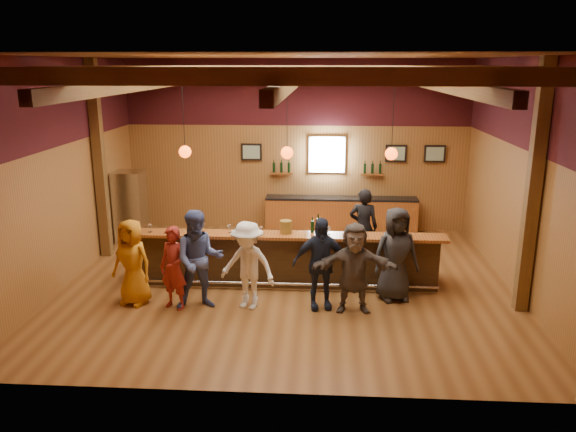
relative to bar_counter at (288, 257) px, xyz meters
The scene contains 27 objects.
room 2.69m from the bar_counter, 100.24° to the right, with size 9.04×9.00×4.52m.
bar_counter is the anchor object (origin of this frame).
back_bar_cabinet 3.76m from the bar_counter, 71.66° to the left, with size 4.00×0.52×0.95m.
window 4.17m from the bar_counter, 78.34° to the left, with size 0.95×0.09×0.95m.
framed_pictures 4.42m from the bar_counter, 66.46° to the left, with size 5.35×0.05×0.45m.
wine_shelves 3.97m from the bar_counter, 78.14° to the left, with size 3.00×0.18×0.30m.
pendant_lights 2.19m from the bar_counter, 96.37° to the right, with size 4.24×0.24×1.37m.
stainless_fridge 4.81m from the bar_counter, 149.24° to the left, with size 0.70×0.70×1.80m, color silver.
customer_orange 3.12m from the bar_counter, 154.92° to the right, with size 0.80×0.52×1.63m, color #B96C11.
customer_redvest 2.49m from the bar_counter, 143.72° to the right, with size 0.57×0.37×1.55m, color maroon.
customer_denim 2.13m from the bar_counter, 137.08° to the right, with size 0.90×0.70×1.85m, color #45538A.
customer_white 1.56m from the bar_counter, 115.36° to the right, with size 1.06×0.61×1.65m, color white.
customer_navy 1.49m from the bar_counter, 63.19° to the right, with size 1.01×0.42×1.72m, color #1C2338.
customer_brown 1.91m from the bar_counter, 47.67° to the right, with size 1.54×0.49×1.66m, color #544A43.
customer_dark 2.26m from the bar_counter, 21.51° to the right, with size 0.88×0.57×1.81m, color #252527.
bartender 1.96m from the bar_counter, 34.17° to the left, with size 0.63×0.42×1.74m, color black.
ice_bucket 0.77m from the bar_counter, 97.65° to the right, with size 0.24×0.24×0.26m, color brown.
bottle_a 0.89m from the bar_counter, 21.00° to the right, with size 0.07×0.07×0.32m.
bottle_b 0.97m from the bar_counter, 15.68° to the right, with size 0.08×0.08×0.38m.
glass_a 2.86m from the bar_counter, behind, with size 0.08×0.08×0.18m.
glass_b 1.94m from the bar_counter, 169.38° to the right, with size 0.09×0.09×0.20m.
glass_c 1.86m from the bar_counter, behind, with size 0.09×0.09×0.20m.
glass_d 1.40m from the bar_counter, 164.73° to the right, with size 0.08×0.08×0.18m.
glass_e 0.96m from the bar_counter, 142.74° to the right, with size 0.08×0.08×0.17m.
glass_f 1.13m from the bar_counter, 20.45° to the right, with size 0.08×0.08×0.17m.
glass_g 1.47m from the bar_counter, 12.38° to the right, with size 0.07×0.07×0.16m.
glass_h 2.30m from the bar_counter, ahead, with size 0.07×0.07×0.16m.
Camera 1 is at (0.69, -10.76, 4.37)m, focal length 35.00 mm.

